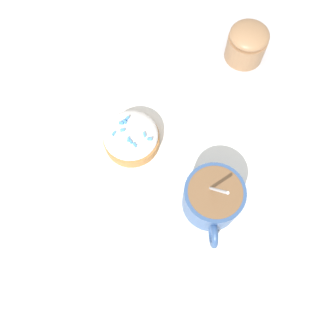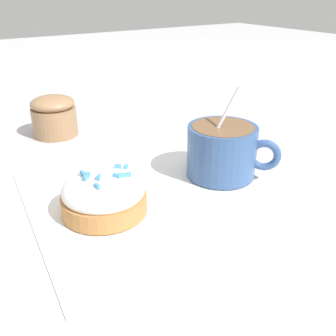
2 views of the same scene
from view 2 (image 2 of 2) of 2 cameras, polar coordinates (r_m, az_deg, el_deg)
name	(u,v)px [view 2 (image 2 of 2)]	position (r m, az deg, el deg)	size (l,w,h in m)	color
ground_plane	(168,193)	(0.46, -0.04, -3.67)	(3.00, 3.00, 0.00)	#B2B2B7
paper_napkin	(168,192)	(0.45, -0.04, -3.51)	(0.33, 0.30, 0.00)	white
coffee_cup	(225,150)	(0.48, 8.32, 2.60)	(0.09, 0.10, 0.11)	#335184
frosted_pastry	(103,194)	(0.41, -9.38, -3.75)	(0.09, 0.09, 0.05)	#B2753D
sugar_bowl	(54,115)	(0.64, -16.22, 7.33)	(0.07, 0.07, 0.06)	#99704C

